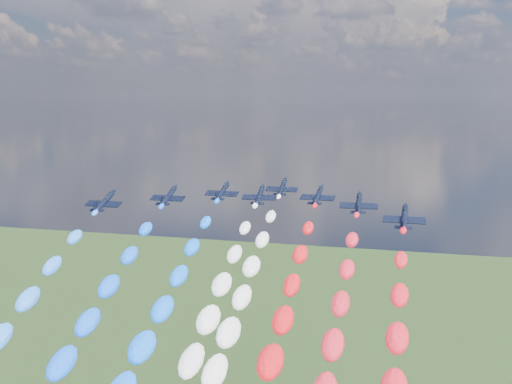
% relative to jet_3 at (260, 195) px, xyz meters
% --- Properties ---
extents(jet_0, '(8.48, 11.40, 6.26)m').
position_rel_jet_3_xyz_m(jet_0, '(-31.62, -17.59, 0.00)').
color(jet_0, black).
extents(jet_1, '(8.55, 11.45, 6.26)m').
position_rel_jet_3_xyz_m(jet_1, '(-20.74, -6.54, 0.00)').
color(jet_1, black).
extents(jet_2, '(8.76, 11.60, 6.26)m').
position_rel_jet_3_xyz_m(jet_2, '(-10.52, 3.54, 0.00)').
color(jet_2, black).
extents(jet_3, '(9.05, 11.81, 6.26)m').
position_rel_jet_3_xyz_m(jet_3, '(0.00, 0.00, 0.00)').
color(jet_3, black).
extents(jet_4, '(8.33, 11.29, 6.26)m').
position_rel_jet_3_xyz_m(jet_4, '(2.37, 14.25, 0.00)').
color(jet_4, black).
extents(jet_5, '(9.00, 11.77, 6.26)m').
position_rel_jet_3_xyz_m(jet_5, '(13.50, 3.18, 0.00)').
color(jet_5, black).
extents(jet_6, '(8.89, 11.70, 6.26)m').
position_rel_jet_3_xyz_m(jet_6, '(24.02, -5.60, 0.00)').
color(jet_6, black).
extents(jet_7, '(8.53, 11.43, 6.26)m').
position_rel_jet_3_xyz_m(jet_7, '(34.19, -19.27, 0.00)').
color(jet_7, black).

